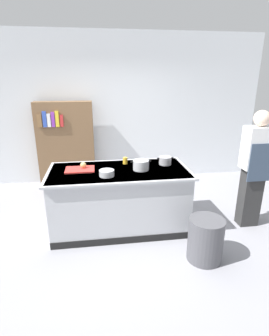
{
  "coord_description": "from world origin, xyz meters",
  "views": [
    {
      "loc": [
        -0.28,
        -3.48,
        2.13
      ],
      "look_at": [
        0.25,
        0.2,
        0.85
      ],
      "focal_mm": 28.15,
      "sensor_mm": 36.0,
      "label": 1
    }
  ],
  "objects_px": {
    "onion": "(83,165)",
    "person_chef": "(255,167)",
    "mixing_bowl": "(107,173)",
    "trash_bin": "(205,239)",
    "juice_cup": "(125,161)",
    "stock_pot": "(141,165)",
    "sauce_pan": "(165,161)",
    "bookshelf": "(66,145)"
  },
  "relations": [
    {
      "from": "mixing_bowl",
      "to": "person_chef",
      "type": "xyz_separation_m",
      "value": [
        2.11,
        0.02,
        -0.03
      ]
    },
    {
      "from": "sauce_pan",
      "to": "trash_bin",
      "type": "relative_size",
      "value": 0.45
    },
    {
      "from": "onion",
      "to": "stock_pot",
      "type": "bearing_deg",
      "value": -9.56
    },
    {
      "from": "onion",
      "to": "stock_pot",
      "type": "xyz_separation_m",
      "value": [
        0.8,
        -0.13,
        0.01
      ]
    },
    {
      "from": "stock_pot",
      "to": "onion",
      "type": "bearing_deg",
      "value": 170.44
    },
    {
      "from": "mixing_bowl",
      "to": "stock_pot",
      "type": "bearing_deg",
      "value": 20.61
    },
    {
      "from": "juice_cup",
      "to": "trash_bin",
      "type": "distance_m",
      "value": 1.59
    },
    {
      "from": "person_chef",
      "to": "bookshelf",
      "type": "distance_m",
      "value": 3.47
    },
    {
      "from": "sauce_pan",
      "to": "person_chef",
      "type": "xyz_separation_m",
      "value": [
        1.22,
        -0.35,
        -0.04
      ]
    },
    {
      "from": "sauce_pan",
      "to": "juice_cup",
      "type": "height_order",
      "value": "sauce_pan"
    },
    {
      "from": "sauce_pan",
      "to": "mixing_bowl",
      "type": "height_order",
      "value": "sauce_pan"
    },
    {
      "from": "stock_pot",
      "to": "sauce_pan",
      "type": "height_order",
      "value": "stock_pot"
    },
    {
      "from": "juice_cup",
      "to": "bookshelf",
      "type": "xyz_separation_m",
      "value": [
        -1.02,
        1.53,
        -0.1
      ]
    },
    {
      "from": "stock_pot",
      "to": "trash_bin",
      "type": "xyz_separation_m",
      "value": [
        0.65,
        -0.87,
        -0.7
      ]
    },
    {
      "from": "onion",
      "to": "mixing_bowl",
      "type": "xyz_separation_m",
      "value": [
        0.31,
        -0.32,
        -0.02
      ]
    },
    {
      "from": "onion",
      "to": "stock_pot",
      "type": "distance_m",
      "value": 0.81
    },
    {
      "from": "stock_pot",
      "to": "person_chef",
      "type": "distance_m",
      "value": 1.63
    },
    {
      "from": "stock_pot",
      "to": "mixing_bowl",
      "type": "relative_size",
      "value": 1.45
    },
    {
      "from": "mixing_bowl",
      "to": "bookshelf",
      "type": "bearing_deg",
      "value": 109.9
    },
    {
      "from": "onion",
      "to": "person_chef",
      "type": "distance_m",
      "value": 2.44
    },
    {
      "from": "sauce_pan",
      "to": "juice_cup",
      "type": "distance_m",
      "value": 0.6
    },
    {
      "from": "juice_cup",
      "to": "person_chef",
      "type": "xyz_separation_m",
      "value": [
        1.81,
        -0.47,
        -0.04
      ]
    },
    {
      "from": "onion",
      "to": "sauce_pan",
      "type": "distance_m",
      "value": 1.2
    },
    {
      "from": "sauce_pan",
      "to": "juice_cup",
      "type": "bearing_deg",
      "value": 169.17
    },
    {
      "from": "juice_cup",
      "to": "onion",
      "type": "bearing_deg",
      "value": -165.02
    },
    {
      "from": "mixing_bowl",
      "to": "trash_bin",
      "type": "bearing_deg",
      "value": -30.94
    },
    {
      "from": "onion",
      "to": "mixing_bowl",
      "type": "height_order",
      "value": "onion"
    },
    {
      "from": "stock_pot",
      "to": "person_chef",
      "type": "bearing_deg",
      "value": -5.89
    },
    {
      "from": "trash_bin",
      "to": "bookshelf",
      "type": "bearing_deg",
      "value": 124.74
    },
    {
      "from": "mixing_bowl",
      "to": "person_chef",
      "type": "distance_m",
      "value": 2.11
    },
    {
      "from": "sauce_pan",
      "to": "person_chef",
      "type": "relative_size",
      "value": 0.14
    },
    {
      "from": "onion",
      "to": "mixing_bowl",
      "type": "bearing_deg",
      "value": -45.33
    },
    {
      "from": "stock_pot",
      "to": "person_chef",
      "type": "relative_size",
      "value": 0.17
    },
    {
      "from": "juice_cup",
      "to": "bookshelf",
      "type": "bearing_deg",
      "value": 123.82
    },
    {
      "from": "juice_cup",
      "to": "trash_bin",
      "type": "xyz_separation_m",
      "value": [
        0.84,
        -1.16,
        -0.68
      ]
    },
    {
      "from": "juice_cup",
      "to": "sauce_pan",
      "type": "bearing_deg",
      "value": -10.83
    },
    {
      "from": "person_chef",
      "to": "bookshelf",
      "type": "xyz_separation_m",
      "value": [
        -2.83,
        2.0,
        -0.06
      ]
    },
    {
      "from": "stock_pot",
      "to": "sauce_pan",
      "type": "relative_size",
      "value": 1.15
    },
    {
      "from": "juice_cup",
      "to": "mixing_bowl",
      "type": "bearing_deg",
      "value": -121.69
    },
    {
      "from": "onion",
      "to": "juice_cup",
      "type": "relative_size",
      "value": 0.85
    },
    {
      "from": "mixing_bowl",
      "to": "trash_bin",
      "type": "distance_m",
      "value": 1.49
    },
    {
      "from": "sauce_pan",
      "to": "bookshelf",
      "type": "height_order",
      "value": "bookshelf"
    }
  ]
}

